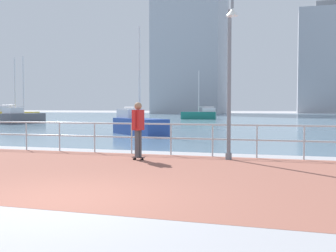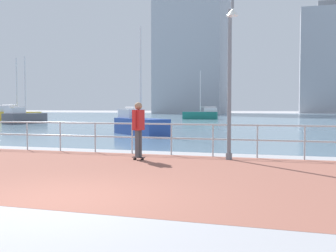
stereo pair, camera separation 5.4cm
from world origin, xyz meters
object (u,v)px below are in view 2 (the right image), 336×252
at_px(sailboat_gray, 201,115).
at_px(sailboat_white, 16,115).
at_px(lamppost, 230,66).
at_px(sailboat_yellow, 24,117).
at_px(skateboarder, 138,125).
at_px(sailboat_ivory, 139,124).

distance_m(sailboat_gray, sailboat_white, 22.34).
relative_size(lamppost, sailboat_yellow, 0.80).
bearing_deg(sailboat_gray, skateboarder, -80.47).
xyz_separation_m(skateboarder, sailboat_gray, (-6.65, 39.60, -0.45)).
height_order(sailboat_ivory, sailboat_white, sailboat_white).
distance_m(skateboarder, sailboat_ivory, 11.13).
height_order(lamppost, sailboat_yellow, sailboat_yellow).
bearing_deg(sailboat_white, sailboat_ivory, -37.71).
xyz_separation_m(lamppost, skateboarder, (-2.63, -0.75, -1.78)).
bearing_deg(sailboat_white, lamppost, -43.22).
relative_size(sailboat_ivory, sailboat_gray, 0.99).
bearing_deg(lamppost, skateboarder, -164.01).
height_order(skateboarder, sailboat_yellow, sailboat_yellow).
bearing_deg(sailboat_gray, lamppost, -76.56).
distance_m(sailboat_white, sailboat_yellow, 6.57).
bearing_deg(skateboarder, sailboat_gray, 99.53).
relative_size(skateboarder, sailboat_white, 0.25).
xyz_separation_m(lamppost, sailboat_yellow, (-22.71, 20.96, -2.21)).
bearing_deg(skateboarder, sailboat_ivory, 110.83).
height_order(lamppost, sailboat_ivory, sailboat_ivory).
distance_m(lamppost, sailboat_yellow, 30.98).
bearing_deg(sailboat_white, skateboarder, -46.95).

